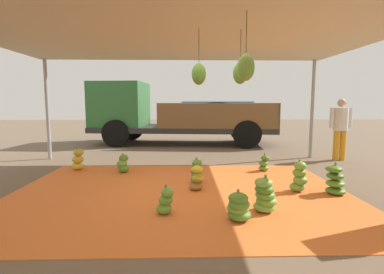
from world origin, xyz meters
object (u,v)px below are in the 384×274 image
(banana_bunch_7, at_px, (335,181))
(banana_bunch_1, at_px, (197,172))
(banana_bunch_5, at_px, (78,160))
(worker_0, at_px, (341,125))
(banana_bunch_9, at_px, (239,207))
(banana_bunch_10, at_px, (197,179))
(cargo_truck_main, at_px, (174,114))
(banana_bunch_3, at_px, (123,164))
(banana_bunch_0, at_px, (166,201))
(banana_bunch_8, at_px, (265,196))
(banana_bunch_6, at_px, (264,164))
(banana_bunch_4, at_px, (299,178))

(banana_bunch_7, bearing_deg, banana_bunch_1, 163.06)
(banana_bunch_5, distance_m, worker_0, 7.04)
(banana_bunch_9, distance_m, worker_0, 5.60)
(banana_bunch_10, bearing_deg, cargo_truck_main, 95.79)
(banana_bunch_3, bearing_deg, banana_bunch_5, 166.24)
(banana_bunch_0, xyz_separation_m, banana_bunch_5, (-2.28, 2.84, 0.06))
(banana_bunch_3, xyz_separation_m, banana_bunch_8, (2.60, -2.54, 0.05))
(banana_bunch_3, distance_m, worker_0, 5.99)
(banana_bunch_6, xyz_separation_m, cargo_truck_main, (-2.29, 4.81, 0.99))
(banana_bunch_7, height_order, banana_bunch_8, banana_bunch_7)
(banana_bunch_5, height_order, banana_bunch_9, banana_bunch_5)
(banana_bunch_10, bearing_deg, worker_0, 33.78)
(cargo_truck_main, bearing_deg, banana_bunch_5, -115.14)
(banana_bunch_10, bearing_deg, banana_bunch_8, -49.63)
(banana_bunch_1, xyz_separation_m, cargo_truck_main, (-0.65, 5.83, 0.94))
(banana_bunch_5, bearing_deg, banana_bunch_9, -43.49)
(banana_bunch_1, bearing_deg, banana_bunch_6, 32.15)
(banana_bunch_7, xyz_separation_m, cargo_truck_main, (-3.06, 6.57, 0.93))
(banana_bunch_8, height_order, worker_0, worker_0)
(banana_bunch_10, xyz_separation_m, cargo_truck_main, (-0.64, 6.27, 0.95))
(banana_bunch_3, xyz_separation_m, banana_bunch_5, (-1.13, 0.28, 0.04))
(banana_bunch_4, bearing_deg, banana_bunch_8, -132.54)
(banana_bunch_0, height_order, cargo_truck_main, cargo_truck_main)
(banana_bunch_5, height_order, banana_bunch_8, banana_bunch_8)
(worker_0, bearing_deg, banana_bunch_4, -128.23)
(banana_bunch_1, bearing_deg, banana_bunch_3, 149.26)
(banana_bunch_8, xyz_separation_m, worker_0, (3.19, 3.89, 0.76))
(banana_bunch_4, bearing_deg, banana_bunch_5, 158.23)
(banana_bunch_7, xyz_separation_m, banana_bunch_9, (-1.92, -1.12, -0.05))
(banana_bunch_5, height_order, worker_0, worker_0)
(banana_bunch_4, bearing_deg, banana_bunch_6, 96.85)
(banana_bunch_9, relative_size, cargo_truck_main, 0.06)
(banana_bunch_0, height_order, banana_bunch_8, banana_bunch_8)
(banana_bunch_6, xyz_separation_m, worker_0, (2.49, 1.31, 0.82))
(banana_bunch_4, xyz_separation_m, banana_bunch_7, (0.58, -0.15, -0.02))
(banana_bunch_5, bearing_deg, banana_bunch_6, -3.10)
(banana_bunch_9, xyz_separation_m, banana_bunch_10, (-0.51, 1.42, 0.03))
(banana_bunch_6, bearing_deg, cargo_truck_main, 115.44)
(banana_bunch_0, bearing_deg, banana_bunch_8, 0.60)
(banana_bunch_4, height_order, banana_bunch_10, banana_bunch_4)
(banana_bunch_3, bearing_deg, banana_bunch_4, -24.21)
(banana_bunch_4, height_order, worker_0, worker_0)
(banana_bunch_4, distance_m, banana_bunch_5, 4.98)
(banana_bunch_6, bearing_deg, banana_bunch_10, -138.46)
(banana_bunch_9, bearing_deg, banana_bunch_5, 136.51)
(banana_bunch_1, relative_size, worker_0, 0.30)
(banana_bunch_8, xyz_separation_m, banana_bunch_9, (-0.44, -0.30, -0.05))
(banana_bunch_7, bearing_deg, banana_bunch_9, -149.73)
(banana_bunch_1, distance_m, banana_bunch_4, 1.92)
(banana_bunch_10, bearing_deg, banana_bunch_6, 41.54)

